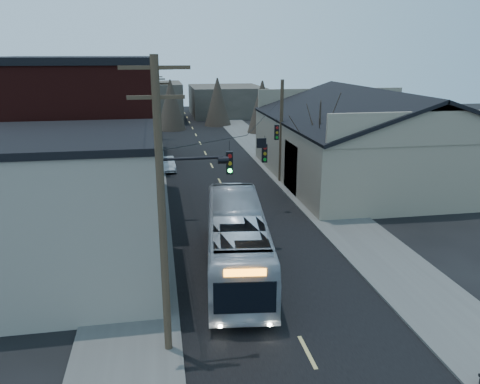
# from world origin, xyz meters

# --- Properties ---
(road_surface) EXTENTS (9.00, 110.00, 0.02)m
(road_surface) POSITION_xyz_m (0.00, 30.00, 0.01)
(road_surface) COLOR black
(road_surface) RESTS_ON ground
(sidewalk_left) EXTENTS (4.00, 110.00, 0.12)m
(sidewalk_left) POSITION_xyz_m (-6.50, 30.00, 0.06)
(sidewalk_left) COLOR #474744
(sidewalk_left) RESTS_ON ground
(sidewalk_right) EXTENTS (4.00, 110.00, 0.12)m
(sidewalk_right) POSITION_xyz_m (6.50, 30.00, 0.06)
(sidewalk_right) COLOR #474744
(sidewalk_right) RESTS_ON ground
(building_clapboard) EXTENTS (8.00, 8.00, 7.00)m
(building_clapboard) POSITION_xyz_m (-9.00, 9.00, 3.50)
(building_clapboard) COLOR gray
(building_clapboard) RESTS_ON ground
(building_brick) EXTENTS (10.00, 12.00, 10.00)m
(building_brick) POSITION_xyz_m (-10.00, 20.00, 5.00)
(building_brick) COLOR black
(building_brick) RESTS_ON ground
(building_left_far) EXTENTS (9.00, 14.00, 7.00)m
(building_left_far) POSITION_xyz_m (-9.50, 36.00, 3.50)
(building_left_far) COLOR #37322C
(building_left_far) RESTS_ON ground
(warehouse) EXTENTS (16.16, 20.60, 7.73)m
(warehouse) POSITION_xyz_m (13.00, 25.00, 2.70)
(warehouse) COLOR gray
(warehouse) RESTS_ON ground
(building_far_left) EXTENTS (10.00, 12.00, 6.00)m
(building_far_left) POSITION_xyz_m (-6.00, 65.00, 3.00)
(building_far_left) COLOR #37322C
(building_far_left) RESTS_ON ground
(building_far_right) EXTENTS (12.00, 14.00, 5.00)m
(building_far_right) POSITION_xyz_m (7.00, 70.00, 2.50)
(building_far_right) COLOR #37322C
(building_far_right) RESTS_ON ground
(bare_tree) EXTENTS (0.40, 0.40, 7.20)m
(bare_tree) POSITION_xyz_m (6.50, 20.00, 3.60)
(bare_tree) COLOR black
(bare_tree) RESTS_ON ground
(utility_lines) EXTENTS (11.24, 45.28, 10.50)m
(utility_lines) POSITION_xyz_m (-3.11, 24.14, 4.95)
(utility_lines) COLOR #382B1E
(utility_lines) RESTS_ON ground
(bus) EXTENTS (4.10, 12.02, 3.28)m
(bus) POSITION_xyz_m (-1.41, 9.12, 1.64)
(bus) COLOR #A7ABB3
(bus) RESTS_ON ground
(parked_car) EXTENTS (1.59, 3.82, 1.23)m
(parked_car) POSITION_xyz_m (-4.30, 30.88, 0.61)
(parked_car) COLOR #B8BCC1
(parked_car) RESTS_ON ground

